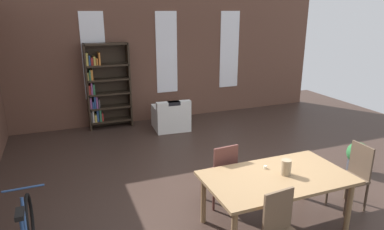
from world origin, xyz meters
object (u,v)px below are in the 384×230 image
vase_on_table (286,167)px  dining_chair_far_left (221,172)px  dining_chair_head_right (353,174)px  potted_plant_by_shelf (358,156)px  bookshelf_tall (105,87)px  dining_table (277,181)px  armchair_white (171,118)px

vase_on_table → dining_chair_far_left: (-0.54, 0.75, -0.32)m
dining_chair_head_right → potted_plant_by_shelf: dining_chair_head_right is taller
dining_chair_far_left → dining_chair_head_right: 1.88m
bookshelf_tall → dining_table: bearing=-73.5°
bookshelf_tall → potted_plant_by_shelf: size_ratio=3.72×
dining_chair_far_left → armchair_white: bearing=83.9°
dining_chair_far_left → bookshelf_tall: bookshelf_tall is taller
dining_table → dining_chair_head_right: (1.31, -0.00, -0.14)m
armchair_white → dining_chair_head_right: bearing=-72.2°
dining_chair_far_left → potted_plant_by_shelf: 2.72m
dining_chair_far_left → dining_chair_head_right: same height
potted_plant_by_shelf → dining_chair_head_right: bearing=-140.4°
armchair_white → bookshelf_tall: bearing=153.3°
potted_plant_by_shelf → armchair_white: bearing=124.6°
dining_table → bookshelf_tall: bearing=106.5°
bookshelf_tall → potted_plant_by_shelf: (3.74, -4.09, -0.72)m
vase_on_table → armchair_white: vase_on_table is taller
dining_table → bookshelf_tall: 5.12m
bookshelf_tall → dining_chair_far_left: bearing=-76.0°
dining_chair_far_left → armchair_white: 3.47m
dining_chair_head_right → bookshelf_tall: (-2.75, 4.90, 0.49)m
vase_on_table → dining_table: bearing=180.0°
bookshelf_tall → armchair_white: 1.73m
dining_chair_head_right → armchair_white: size_ratio=1.11×
vase_on_table → dining_chair_head_right: size_ratio=0.21×
dining_chair_head_right → bookshelf_tall: 5.64m
bookshelf_tall → dining_chair_head_right: bearing=-60.7°
dining_chair_far_left → bookshelf_tall: 4.31m
dining_chair_head_right → vase_on_table: bearing=179.9°
dining_table → armchair_white: 4.21m
dining_chair_far_left → potted_plant_by_shelf: bearing=1.3°
vase_on_table → bookshelf_tall: 5.15m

